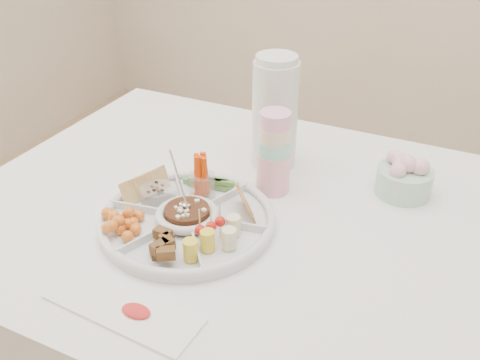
% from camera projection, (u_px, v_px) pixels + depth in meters
% --- Properties ---
extents(dining_table, '(1.52, 1.02, 0.76)m').
position_uv_depth(dining_table, '(279.00, 337.00, 1.40)').
color(dining_table, white).
rests_on(dining_table, floor).
extents(party_tray, '(0.44, 0.44, 0.04)m').
position_uv_depth(party_tray, '(187.00, 217.00, 1.17)').
color(party_tray, silver).
rests_on(party_tray, dining_table).
extents(bean_dip, '(0.11, 0.11, 0.04)m').
position_uv_depth(bean_dip, '(187.00, 214.00, 1.16)').
color(bean_dip, '#312010').
rests_on(bean_dip, party_tray).
extents(tortillas, '(0.10, 0.10, 0.05)m').
position_uv_depth(tortillas, '(245.00, 201.00, 1.18)').
color(tortillas, brown).
rests_on(tortillas, party_tray).
extents(carrot_cucumber, '(0.14, 0.14, 0.11)m').
position_uv_depth(carrot_cucumber, '(206.00, 172.00, 1.25)').
color(carrot_cucumber, '#E34007').
rests_on(carrot_cucumber, party_tray).
extents(pita_raisins, '(0.13, 0.13, 0.06)m').
position_uv_depth(pita_raisins, '(151.00, 186.00, 1.24)').
color(pita_raisins, tan).
rests_on(pita_raisins, party_tray).
extents(cherries, '(0.13, 0.13, 0.05)m').
position_uv_depth(cherries, '(126.00, 221.00, 1.13)').
color(cherries, orange).
rests_on(cherries, party_tray).
extents(granola_chunks, '(0.11, 0.11, 0.04)m').
position_uv_depth(granola_chunks, '(164.00, 248.00, 1.05)').
color(granola_chunks, brown).
rests_on(granola_chunks, party_tray).
extents(banana_tomato, '(0.11, 0.11, 0.08)m').
position_uv_depth(banana_tomato, '(227.00, 229.00, 1.07)').
color(banana_tomato, '#E6D359').
rests_on(banana_tomato, party_tray).
extents(cup_stack, '(0.10, 0.10, 0.22)m').
position_uv_depth(cup_stack, '(274.00, 149.00, 1.25)').
color(cup_stack, silver).
rests_on(cup_stack, dining_table).
extents(thermos, '(0.14, 0.14, 0.30)m').
position_uv_depth(thermos, '(275.00, 111.00, 1.34)').
color(thermos, silver).
rests_on(thermos, dining_table).
extents(flower_bowl, '(0.14, 0.14, 0.10)m').
position_uv_depth(flower_bowl, '(405.00, 175.00, 1.27)').
color(flower_bowl, silver).
rests_on(flower_bowl, dining_table).
extents(placemat, '(0.31, 0.12, 0.01)m').
position_uv_depth(placemat, '(123.00, 308.00, 0.96)').
color(placemat, white).
rests_on(placemat, dining_table).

